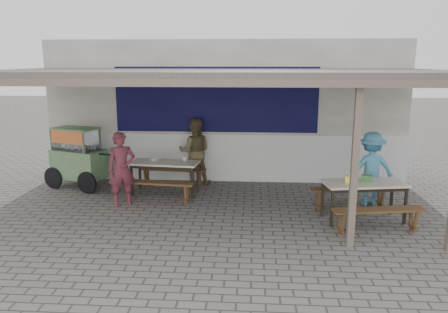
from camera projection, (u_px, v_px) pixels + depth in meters
ground at (213, 222)px, 8.24m from camera, size 60.00×60.00×0.00m
back_wall at (225, 111)px, 11.36m from camera, size 9.00×1.28×3.50m
warung_roof at (217, 75)px, 8.53m from camera, size 9.00×4.21×2.81m
table_left at (165, 165)px, 9.88m from camera, size 1.58×0.79×0.75m
bench_left_street at (157, 187)px, 9.37m from camera, size 1.64×0.44×0.45m
bench_left_wall at (173, 173)px, 10.54m from camera, size 1.64×0.44×0.45m
table_right at (364, 186)px, 8.21m from camera, size 1.61×0.91×0.75m
bench_right_street at (378, 215)px, 7.65m from camera, size 1.64×0.54×0.45m
bench_right_wall at (350, 193)px, 8.91m from camera, size 1.64×0.54×0.45m
vendor_cart at (78, 155)px, 10.37m from camera, size 1.85×1.12×1.45m
patron_street_side at (122, 169)px, 9.09m from camera, size 0.67×0.57×1.56m
patron_wall_side at (195, 152)px, 10.69m from camera, size 0.83×0.67×1.63m
patron_right_table at (371, 169)px, 9.12m from camera, size 1.06×0.68×1.55m
tissue_box at (349, 179)px, 8.19m from camera, size 0.16×0.16×0.12m
donation_box at (366, 178)px, 8.25m from camera, size 0.21×0.17×0.12m
condiment_jar at (185, 158)px, 9.98m from camera, size 0.09×0.09×0.10m
condiment_bowl at (155, 159)px, 10.01m from camera, size 0.26×0.26×0.05m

